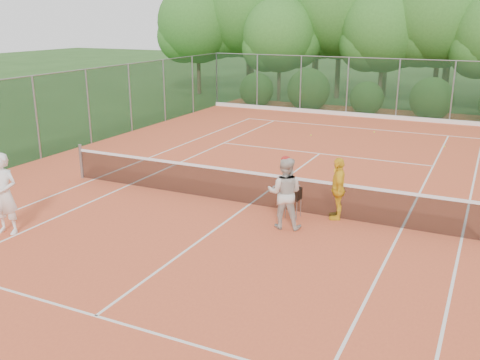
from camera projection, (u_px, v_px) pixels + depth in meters
name	position (u px, v px, depth m)	size (l,w,h in m)	color
ground	(249.00, 205.00, 14.80)	(120.00, 120.00, 0.00)	#254A1A
clay_court	(249.00, 205.00, 14.79)	(18.00, 36.00, 0.02)	#DA5A32
tennis_net	(250.00, 187.00, 14.64)	(11.97, 0.10, 1.10)	gray
player_white	(4.00, 194.00, 12.59)	(0.71, 0.47, 1.95)	white
player_center_grp	(285.00, 193.00, 12.94)	(0.99, 0.84, 1.81)	beige
player_yellow	(338.00, 188.00, 13.56)	(0.95, 0.39, 1.61)	yellow
ball_hopper	(293.00, 194.00, 13.68)	(0.34, 0.34, 0.79)	gray
stray_ball_a	(311.00, 135.00, 23.32)	(0.07, 0.07, 0.07)	yellow
stray_ball_b	(374.00, 132.00, 23.95)	(0.07, 0.07, 0.07)	#D6E735
stray_ball_c	(445.00, 147.00, 21.28)	(0.07, 0.07, 0.07)	#CFE134
court_markings	(249.00, 204.00, 14.79)	(11.03, 23.83, 0.01)	white
fence_back	(372.00, 88.00, 27.28)	(18.07, 0.07, 3.00)	#19381E
tropical_treeline	(422.00, 15.00, 30.14)	(32.10, 8.49, 15.03)	brown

